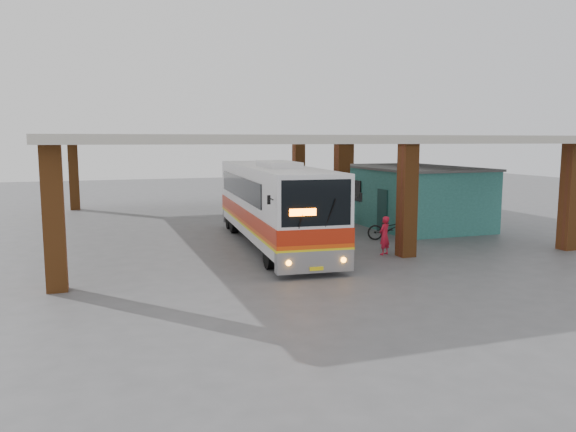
% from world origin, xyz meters
% --- Properties ---
extents(ground, '(90.00, 90.00, 0.00)m').
position_xyz_m(ground, '(0.00, 0.00, 0.00)').
color(ground, '#515154').
rests_on(ground, ground).
extents(brick_columns, '(20.10, 21.60, 4.35)m').
position_xyz_m(brick_columns, '(1.43, 5.00, 2.17)').
color(brick_columns, brown).
rests_on(brick_columns, ground).
extents(canopy_roof, '(21.00, 23.00, 0.30)m').
position_xyz_m(canopy_roof, '(0.50, 6.50, 4.50)').
color(canopy_roof, '#BCB7AA').
rests_on(canopy_roof, brick_columns).
extents(shop_building, '(5.20, 8.20, 3.11)m').
position_xyz_m(shop_building, '(7.49, 4.00, 1.56)').
color(shop_building, '#2B6C63').
rests_on(shop_building, ground).
extents(coach_bus, '(3.61, 12.62, 3.63)m').
position_xyz_m(coach_bus, '(-1.16, 0.88, 1.80)').
color(coach_bus, white).
rests_on(coach_bus, ground).
extents(motorcycle, '(2.17, 1.33, 1.08)m').
position_xyz_m(motorcycle, '(4.21, 0.35, 0.54)').
color(motorcycle, black).
rests_on(motorcycle, ground).
extents(pedestrian, '(0.66, 0.59, 1.53)m').
position_xyz_m(pedestrian, '(2.36, -2.46, 0.76)').
color(pedestrian, red).
rests_on(pedestrian, ground).
extents(red_chair, '(0.54, 0.54, 0.78)m').
position_xyz_m(red_chair, '(4.42, 5.35, 0.36)').
color(red_chair, red).
rests_on(red_chair, ground).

